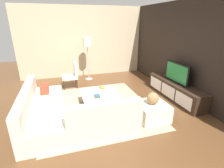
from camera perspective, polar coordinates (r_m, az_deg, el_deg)
ground_plane at (r=4.67m, az=-4.81°, el=-8.22°), size 14.00×14.00×0.00m
feature_wall_back at (r=5.42m, az=24.19°, el=9.83°), size 6.40×0.12×2.80m
side_wall_left at (r=7.34m, az=-9.31°, el=13.62°), size 0.12×5.20×2.80m
area_rug at (r=4.75m, az=-5.08°, el=-7.62°), size 3.13×2.80×0.01m
media_console at (r=5.53m, az=20.11°, el=-1.91°), size 2.23×0.48×0.50m
television at (r=5.36m, az=20.82°, el=3.53°), size 1.01×0.06×0.60m
sectional_couch at (r=4.01m, az=-15.83°, el=-9.53°), size 2.39×2.33×0.81m
coffee_table at (r=4.68m, az=-3.96°, el=-5.33°), size 1.07×0.96×0.38m
accent_chair_near at (r=6.15m, az=-13.10°, el=3.41°), size 0.56×0.51×0.87m
floor_lamp at (r=6.69m, az=-8.26°, el=12.92°), size 0.31×0.31×1.65m
ottoman at (r=4.23m, az=13.09°, el=-8.84°), size 0.70×0.70×0.40m
fruit_bowl at (r=4.77m, az=-3.35°, el=-1.74°), size 0.28×0.28×0.14m
decorative_ball at (r=4.08m, az=13.47°, el=-4.67°), size 0.28×0.28×0.28m
book_stack at (r=4.37m, az=-4.95°, el=-4.11°), size 0.18×0.14×0.08m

